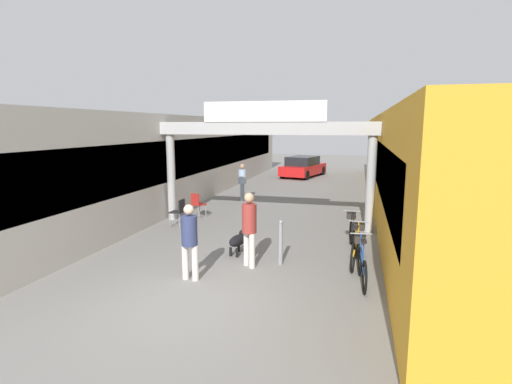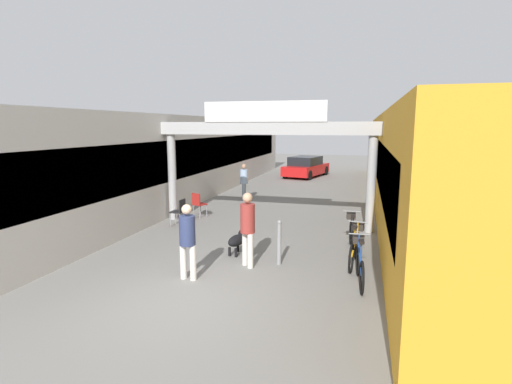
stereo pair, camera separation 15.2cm
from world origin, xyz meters
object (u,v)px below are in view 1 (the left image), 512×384
cafe_chair_black_nearer (179,210)px  bicycle_black_third (352,233)px  bollard_post_metal (281,242)px  parked_car_red (303,167)px  pedestrian_carrying_crate (242,180)px  bicycle_orange_second (356,246)px  dog_on_leash (239,240)px  bicycle_blue_nearest (362,262)px  cafe_chair_red_farther (197,203)px  pedestrian_with_dog (249,225)px  pedestrian_companion (190,237)px

cafe_chair_black_nearer → bicycle_black_third: bearing=-10.9°
bollard_post_metal → parked_car_red: 16.88m
pedestrian_carrying_crate → bicycle_black_third: pedestrian_carrying_crate is taller
bicycle_orange_second → parked_car_red: size_ratio=0.39×
dog_on_leash → bicycle_blue_nearest: (3.06, -1.15, 0.07)m
bicycle_orange_second → cafe_chair_black_nearer: 6.13m
cafe_chair_red_farther → bicycle_blue_nearest: bearing=-39.6°
cafe_chair_black_nearer → pedestrian_carrying_crate: bearing=81.8°
pedestrian_with_dog → pedestrian_carrying_crate: pedestrian_with_dog is taller
cafe_chair_red_farther → cafe_chair_black_nearer: bearing=-94.0°
dog_on_leash → parked_car_red: 16.27m
bicycle_blue_nearest → bicycle_orange_second: size_ratio=1.00×
pedestrian_carrying_crate → bicycle_blue_nearest: pedestrian_carrying_crate is taller
pedestrian_carrying_crate → bicycle_black_third: size_ratio=0.96×
bicycle_orange_second → parked_car_red: parked_car_red is taller
bicycle_orange_second → pedestrian_with_dog: bearing=-160.9°
pedestrian_companion → cafe_chair_black_nearer: bearing=118.1°
pedestrian_with_dog → cafe_chair_black_nearer: (-3.26, 3.13, -0.47)m
cafe_chair_black_nearer → cafe_chair_red_farther: size_ratio=1.00×
bicycle_orange_second → bollard_post_metal: 1.82m
pedestrian_carrying_crate → cafe_chair_black_nearer: pedestrian_carrying_crate is taller
bicycle_black_third → cafe_chair_red_farther: bearing=156.5°
pedestrian_carrying_crate → bicycle_orange_second: 8.79m
cafe_chair_red_farther → bicycle_orange_second: bearing=-32.7°
dog_on_leash → bollard_post_metal: size_ratio=0.77×
bicycle_black_third → pedestrian_companion: bearing=-136.4°
bollard_post_metal → cafe_chair_black_nearer: (-3.94, 2.81, -0.01)m
dog_on_leash → bicycle_black_third: 3.07m
pedestrian_carrying_crate → bicycle_blue_nearest: bearing=-58.7°
bicycle_blue_nearest → pedestrian_companion: bearing=-167.2°
pedestrian_with_dog → parked_car_red: bearing=93.7°
cafe_chair_black_nearer → bicycle_orange_second: bearing=-21.9°
pedestrian_with_dog → dog_on_leash: pedestrian_with_dog is taller
pedestrian_companion → cafe_chair_black_nearer: size_ratio=1.85×
cafe_chair_red_farther → parked_car_red: parked_car_red is taller
bicycle_blue_nearest → bicycle_black_third: same height
pedestrian_with_dog → bicycle_orange_second: size_ratio=1.04×
pedestrian_with_dog → cafe_chair_red_farther: bearing=125.5°
bollard_post_metal → bicycle_orange_second: bearing=16.6°
cafe_chair_black_nearer → parked_car_red: parked_car_red is taller
pedestrian_with_dog → dog_on_leash: size_ratio=2.12×
dog_on_leash → bollard_post_metal: 1.32m
pedestrian_with_dog → bicycle_orange_second: pedestrian_with_dog is taller
pedestrian_with_dog → pedestrian_companion: size_ratio=1.07×
bicycle_black_third → parked_car_red: size_ratio=0.39×
cafe_chair_black_nearer → pedestrian_with_dog: bearing=-43.8°
bollard_post_metal → cafe_chair_black_nearer: size_ratio=1.22×
pedestrian_companion → parked_car_red: pedestrian_companion is taller
pedestrian_with_dog → cafe_chair_black_nearer: 4.54m
pedestrian_companion → bicycle_blue_nearest: size_ratio=0.98×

